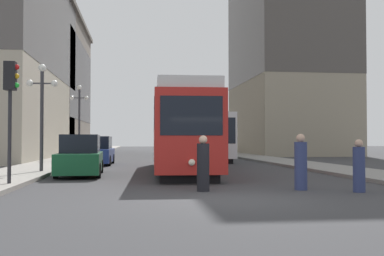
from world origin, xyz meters
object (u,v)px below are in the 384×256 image
parked_car_left_near (98,152)px  pedestrian_crossing_far (203,165)px  lamp_post_left_far (79,111)px  transit_bus (208,135)px  streetcar (180,130)px  lamp_post_left_near (42,100)px  parked_car_left_mid (81,157)px  traffic_light_near_left (11,90)px  pedestrian_on_sidewalk (359,167)px  pedestrian_crossing_near (301,164)px

parked_car_left_near → pedestrian_crossing_far: (4.52, -15.58, -0.04)m
pedestrian_crossing_far → lamp_post_left_far: bearing=162.8°
transit_bus → pedestrian_crossing_far: (-3.44, -20.68, -1.14)m
streetcar → lamp_post_left_near: lamp_post_left_near is taller
parked_car_left_mid → pedestrian_crossing_far: bearing=-58.7°
lamp_post_left_near → traffic_light_near_left: bearing=-87.9°
pedestrian_on_sidewalk → pedestrian_crossing_far: bearing=14.0°
parked_car_left_mid → lamp_post_left_far: (-1.90, 14.52, 3.00)m
parked_car_left_mid → pedestrian_crossing_far: 8.14m
parked_car_left_mid → pedestrian_crossing_far: size_ratio=2.91×
pedestrian_crossing_far → lamp_post_left_near: size_ratio=0.35×
parked_car_left_near → pedestrian_crossing_far: parked_car_left_near is taller
transit_bus → pedestrian_on_sidewalk: transit_bus is taller
pedestrian_crossing_far → lamp_post_left_far: size_ratio=0.31×
streetcar → lamp_post_left_near: size_ratio=2.76×
parked_car_left_mid → lamp_post_left_near: size_ratio=1.01×
parked_car_left_mid → lamp_post_left_near: bearing=150.1°
traffic_light_near_left → lamp_post_left_near: size_ratio=0.81×
traffic_light_near_left → parked_car_left_near: bearing=83.0°
streetcar → parked_car_left_mid: (-4.64, -1.88, -1.26)m
pedestrian_crossing_near → transit_bus: bearing=38.2°
streetcar → traffic_light_near_left: size_ratio=3.40×
pedestrian_crossing_far → transit_bus: bearing=136.6°
parked_car_left_mid → traffic_light_near_left: traffic_light_near_left is taller
parked_car_left_mid → traffic_light_near_left: (-1.68, -4.98, 2.42)m
streetcar → transit_bus: bearing=76.7°
transit_bus → lamp_post_left_near: bearing=-125.1°
pedestrian_on_sidewalk → pedestrian_crossing_near: bearing=-4.1°
pedestrian_crossing_near → pedestrian_crossing_far: bearing=129.5°
parked_car_left_near → parked_car_left_mid: bearing=-88.8°
parked_car_left_near → pedestrian_crossing_far: size_ratio=2.80×
streetcar → pedestrian_crossing_far: (-0.12, -8.65, -1.30)m
parked_car_left_mid → parked_car_left_near: bearing=87.5°
parked_car_left_mid → lamp_post_left_near: lamp_post_left_near is taller
pedestrian_crossing_far → lamp_post_left_far: (-6.42, 21.28, 3.04)m
streetcar → transit_bus: (3.32, 12.04, -0.15)m
traffic_light_near_left → lamp_post_left_far: lamp_post_left_far is taller
traffic_light_near_left → parked_car_left_mid: bearing=71.4°
lamp_post_left_far → streetcar: bearing=-62.6°
parked_car_left_near → lamp_post_left_near: 8.47m
parked_car_left_mid → pedestrian_on_sidewalk: size_ratio=3.13×
lamp_post_left_far → lamp_post_left_near: bearing=-90.0°
pedestrian_crossing_near → lamp_post_left_far: size_ratio=0.32×
streetcar → parked_car_left_mid: 5.16m
transit_bus → parked_car_left_mid: transit_bus is taller
streetcar → pedestrian_on_sidewalk: streetcar is taller
parked_car_left_near → lamp_post_left_far: bearing=109.6°
traffic_light_near_left → lamp_post_left_far: 19.51m
parked_car_left_mid → traffic_light_near_left: bearing=-111.1°
transit_bus → lamp_post_left_far: size_ratio=2.04×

